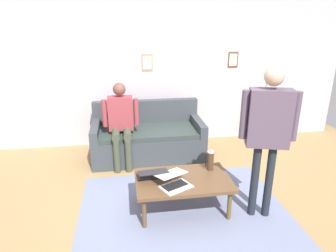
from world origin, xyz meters
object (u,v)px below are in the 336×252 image
laptop_center (152,174)px  flower_vase (266,93)px  coffee_table (183,182)px  couch (148,139)px  person_standing (268,126)px  laptop_left (174,182)px  person_seated (121,120)px  french_press (210,160)px  side_shelf (263,120)px

laptop_center → flower_vase: bearing=-141.2°
coffee_table → laptop_center: bearing=-15.8°
couch → coffee_table: (-0.28, 1.56, 0.06)m
laptop_center → person_standing: person_standing is taller
coffee_table → laptop_left: laptop_left is taller
laptop_left → person_standing: bearing=173.7°
flower_vase → person_seated: size_ratio=0.32×
laptop_center → french_press: 0.74m
coffee_table → flower_vase: flower_vase is taller
coffee_table → laptop_center: laptop_center is taller
coffee_table → laptop_center: (0.35, -0.10, 0.08)m
laptop_left → french_press: (-0.51, -0.31, 0.08)m
french_press → flower_vase: 2.35m
french_press → side_shelf: 2.32m
flower_vase → person_standing: bearing=64.1°
coffee_table → person_seated: bearing=-62.3°
side_shelf → laptop_left: bearing=45.2°
laptop_left → side_shelf: side_shelf is taller
coffee_table → french_press: 0.45m
couch → flower_vase: size_ratio=4.32×
couch → side_shelf: 2.22m
person_standing → person_seated: bearing=-45.3°
couch → laptop_left: bearing=94.9°
laptop_left → laptop_center: 0.32m
laptop_left → person_seated: size_ratio=0.34×
laptop_left → flower_vase: size_ratio=1.08×
flower_vase → person_standing: (1.05, 2.16, 0.20)m
laptop_left → laptop_center: bearing=-46.2°
person_seated → laptop_left: bearing=111.2°
couch → flower_vase: 2.29m
laptop_center → person_seated: size_ratio=0.29×
flower_vase → person_seated: person_seated is taller
coffee_table → flower_vase: size_ratio=2.70×
laptop_left → person_seated: 1.59m
french_press → person_seated: bearing=-47.0°
flower_vase → coffee_table: bearing=45.2°
couch → french_press: 1.54m
coffee_table → french_press: size_ratio=4.06×
laptop_left → laptop_center: (0.22, -0.23, -0.01)m
side_shelf → person_seated: bearing=12.8°
flower_vase → person_seated: bearing=12.8°
couch → coffee_table: 1.58m
couch → person_seated: 0.64m
laptop_left → flower_vase: bearing=-134.8°
couch → person_standing: person_standing is taller
couch → french_press: couch is taller
couch → flower_vase: flower_vase is taller
laptop_center → person_seated: 1.31m
couch → laptop_center: (0.08, 1.46, 0.14)m
side_shelf → flower_vase: flower_vase is taller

